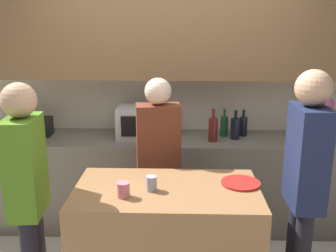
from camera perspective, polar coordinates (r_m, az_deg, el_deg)
name	(u,v)px	position (r m, az deg, el deg)	size (l,w,h in m)	color
back_wall	(170,68)	(3.90, 0.27, 8.44)	(6.40, 0.40, 2.70)	beige
back_counter	(169,181)	(3.92, 0.14, -8.03)	(3.60, 0.62, 0.90)	#6B665B
kitchen_island	(167,252)	(2.80, -0.17, -17.81)	(1.20, 0.69, 0.94)	#996B42
microwave	(145,121)	(3.78, -3.33, 0.68)	(0.52, 0.39, 0.30)	#B7BABC
toaster	(38,126)	(4.02, -18.36, -0.05)	(0.26, 0.16, 0.18)	black
potted_plant	(326,118)	(4.00, 21.93, 1.10)	(0.14, 0.14, 0.39)	#333D4C
bottle_0	(213,129)	(3.65, 6.55, -0.45)	(0.08, 0.08, 0.31)	maroon
bottle_1	(224,126)	(3.83, 8.14, 0.02)	(0.07, 0.07, 0.27)	#194723
bottle_2	(235,128)	(3.76, 9.72, -0.29)	(0.09, 0.09, 0.28)	black
bottle_3	(243,126)	(3.88, 10.84, 0.04)	(0.08, 0.08, 0.26)	black
plate_on_island	(241,183)	(2.68, 10.52, -8.13)	(0.26, 0.26, 0.01)	red
cup_0	(123,190)	(2.45, -6.49, -9.15)	(0.08, 0.08, 0.09)	pink
cup_1	(151,183)	(2.53, -2.43, -8.30)	(0.07, 0.07, 0.10)	#A3A3C6
person_left	(27,187)	(2.67, -19.74, -8.27)	(0.22, 0.36, 1.64)	black
person_center	(305,177)	(2.67, 19.27, -7.04)	(0.22, 0.34, 1.71)	black
person_right	(158,158)	(3.14, -1.40, -4.69)	(0.36, 0.24, 1.57)	black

